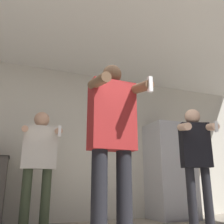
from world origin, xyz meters
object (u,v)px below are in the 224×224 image
object	(u,v)px
person_woman_foreground	(113,138)
person_man_side	(196,154)
refrigerator	(170,170)
person_spectator_back	(39,157)

from	to	relation	value
person_woman_foreground	person_man_side	distance (m)	1.55
refrigerator	person_spectator_back	size ratio (longest dim) A/B	1.05
refrigerator	person_spectator_back	world-z (taller)	refrigerator
refrigerator	person_spectator_back	xyz separation A→B (m)	(-2.31, -0.33, 0.11)
person_woman_foreground	person_man_side	world-z (taller)	person_woman_foreground
person_man_side	person_spectator_back	distance (m)	2.11
person_man_side	person_woman_foreground	bearing A→B (deg)	-157.46
refrigerator	person_man_side	world-z (taller)	refrigerator
refrigerator	person_man_side	xyz separation A→B (m)	(-0.37, -1.17, 0.14)
refrigerator	person_woman_foreground	world-z (taller)	person_woman_foreground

